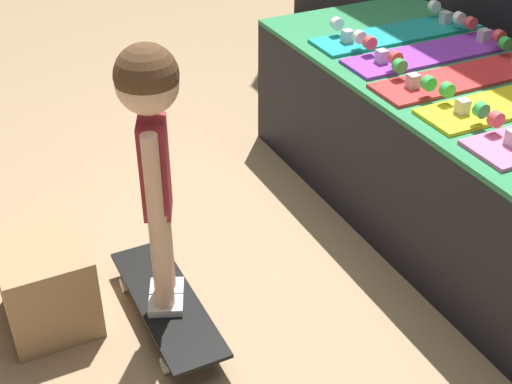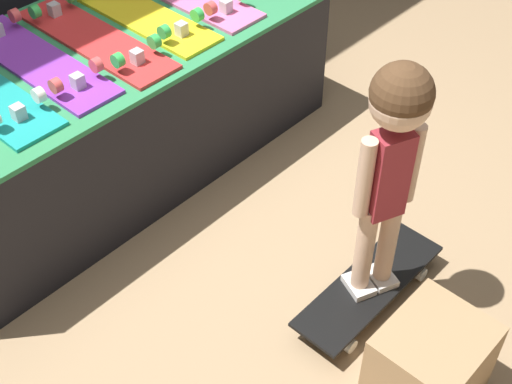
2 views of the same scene
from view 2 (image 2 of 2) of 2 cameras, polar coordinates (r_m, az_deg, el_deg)
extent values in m
plane|color=#9E7F5B|center=(2.89, -4.39, -2.12)|extent=(16.00, 16.00, 0.00)
cube|color=black|center=(3.04, -11.90, 6.78)|extent=(1.85, 0.85, 0.58)
cube|color=#2D7F4C|center=(2.88, -12.76, 11.56)|extent=(1.85, 0.85, 0.02)
cube|color=#B7B7BC|center=(2.48, -18.47, 6.06)|extent=(0.04, 0.04, 0.05)
cylinder|color=white|center=(2.50, -16.99, 7.44)|extent=(0.03, 0.05, 0.05)
cube|color=purple|center=(2.78, -17.10, 9.92)|extent=(0.20, 0.77, 0.01)
cylinder|color=#D84C4C|center=(2.99, -18.75, 13.23)|extent=(0.03, 0.05, 0.05)
cube|color=#B7B7BC|center=(2.58, -14.08, 8.59)|extent=(0.04, 0.04, 0.05)
cylinder|color=#D84C4C|center=(2.60, -12.66, 9.88)|extent=(0.03, 0.05, 0.05)
cylinder|color=#D84C4C|center=(2.53, -15.72, 8.20)|extent=(0.03, 0.05, 0.05)
cube|color=red|center=(2.86, -12.75, 11.82)|extent=(0.20, 0.77, 0.01)
cube|color=#B7B7BC|center=(3.04, -15.83, 13.87)|extent=(0.04, 0.04, 0.05)
cylinder|color=green|center=(2.99, -17.28, 13.62)|extent=(0.03, 0.05, 0.05)
cube|color=#B7B7BC|center=(2.67, -9.49, 10.63)|extent=(0.04, 0.04, 0.05)
cylinder|color=green|center=(2.70, -8.14, 11.84)|extent=(0.03, 0.05, 0.05)
cylinder|color=green|center=(2.61, -11.00, 10.31)|extent=(0.03, 0.05, 0.05)
cube|color=yellow|center=(3.00, -9.32, 13.87)|extent=(0.20, 0.77, 0.01)
cube|color=#B7B7BC|center=(2.81, -5.98, 12.84)|extent=(0.04, 0.04, 0.05)
cylinder|color=green|center=(2.85, -4.72, 13.94)|extent=(0.03, 0.05, 0.05)
cylinder|color=green|center=(2.75, -7.36, 12.60)|extent=(0.03, 0.05, 0.05)
cube|color=#B7B7BC|center=(2.96, -2.41, 14.63)|extent=(0.04, 0.04, 0.05)
cylinder|color=#D84C4C|center=(2.89, -3.66, 14.46)|extent=(0.03, 0.05, 0.05)
cube|color=black|center=(2.58, 9.05, -7.33)|extent=(0.65, 0.20, 0.01)
cube|color=#B7B7BC|center=(2.73, 11.65, -5.14)|extent=(0.04, 0.04, 0.05)
cylinder|color=white|center=(2.77, 10.16, -4.63)|extent=(0.05, 0.03, 0.05)
cylinder|color=white|center=(2.72, 13.02, -6.36)|extent=(0.05, 0.03, 0.05)
cube|color=#B7B7BC|center=(2.49, 6.00, -10.67)|extent=(0.04, 0.04, 0.05)
cylinder|color=white|center=(2.53, 4.46, -10.00)|extent=(0.05, 0.03, 0.05)
cylinder|color=white|center=(2.48, 7.50, -12.05)|extent=(0.05, 0.03, 0.05)
cube|color=silver|center=(2.58, 9.96, -6.70)|extent=(0.12, 0.14, 0.03)
cylinder|color=#DBB293|center=(2.43, 10.50, -3.76)|extent=(0.06, 0.06, 0.36)
cube|color=silver|center=(2.54, 8.23, -7.38)|extent=(0.12, 0.14, 0.03)
cylinder|color=#DBB293|center=(2.40, 8.68, -4.43)|extent=(0.06, 0.06, 0.36)
cube|color=maroon|center=(2.20, 10.53, 1.42)|extent=(0.14, 0.12, 0.32)
cylinder|color=#DBB293|center=(2.23, 12.38, 2.26)|extent=(0.05, 0.05, 0.29)
cylinder|color=#DBB293|center=(2.15, 8.69, 1.08)|extent=(0.05, 0.05, 0.29)
sphere|color=#DBB293|center=(2.03, 11.51, 7.21)|extent=(0.18, 0.18, 0.18)
sphere|color=#4C331E|center=(2.02, 11.59, 7.72)|extent=(0.18, 0.18, 0.18)
cube|color=#A37F56|center=(2.33, 13.72, -13.26)|extent=(0.33, 0.29, 0.31)
camera|label=1|loc=(3.24, 43.50, 27.35)|focal=50.00mm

